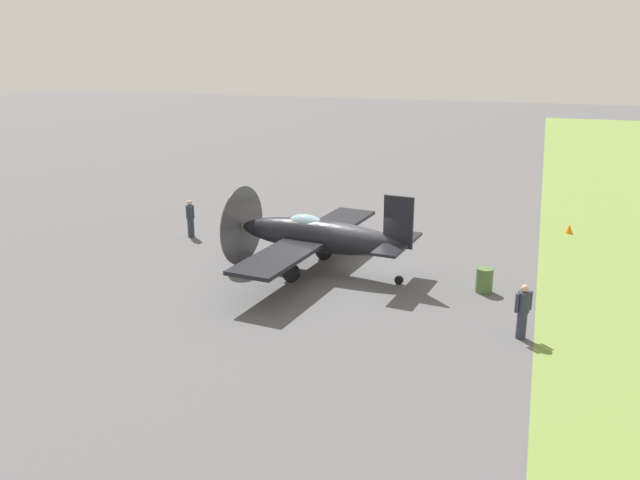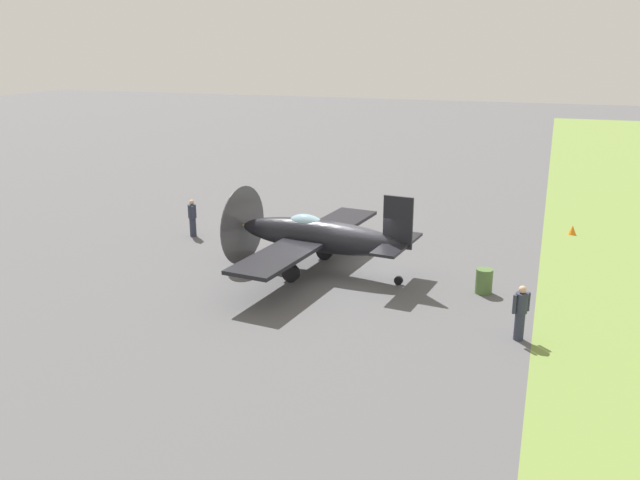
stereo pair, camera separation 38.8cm
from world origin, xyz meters
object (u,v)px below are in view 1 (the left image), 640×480
(runway_marker_cone, at_px, (569,229))
(fuel_drum, at_px, (484,280))
(airplane_lead, at_px, (316,236))
(ground_crew_chief, at_px, (523,310))
(ground_crew_mechanic, at_px, (190,218))

(runway_marker_cone, bearing_deg, fuel_drum, 161.01)
(airplane_lead, height_order, fuel_drum, airplane_lead)
(ground_crew_chief, relative_size, ground_crew_mechanic, 1.00)
(airplane_lead, xyz_separation_m, ground_crew_chief, (-3.83, -7.86, -0.55))
(ground_crew_mechanic, distance_m, runway_marker_cone, 17.68)
(airplane_lead, relative_size, fuel_drum, 10.96)
(fuel_drum, distance_m, runway_marker_cone, 9.58)
(airplane_lead, xyz_separation_m, runway_marker_cone, (8.83, -9.56, -1.24))
(ground_crew_chief, relative_size, runway_marker_cone, 3.93)
(airplane_lead, height_order, ground_crew_mechanic, airplane_lead)
(ground_crew_mechanic, distance_m, fuel_drum, 13.80)
(ground_crew_mechanic, relative_size, runway_marker_cone, 3.93)
(airplane_lead, relative_size, runway_marker_cone, 22.41)
(airplane_lead, distance_m, ground_crew_chief, 8.76)
(runway_marker_cone, bearing_deg, ground_crew_chief, 172.36)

